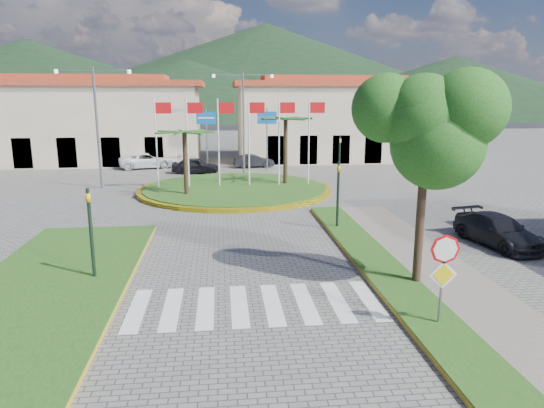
{
  "coord_description": "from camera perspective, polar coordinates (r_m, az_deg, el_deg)",
  "views": [
    {
      "loc": [
        -0.83,
        -9.53,
        6.13
      ],
      "look_at": [
        1.01,
        8.0,
        2.21
      ],
      "focal_mm": 32.0,
      "sensor_mm": 36.0,
      "label": 1
    }
  ],
  "objects": [
    {
      "name": "median_left",
      "position": [
        17.6,
        -24.65,
        -8.71
      ],
      "size": [
        5.0,
        14.0,
        0.18
      ],
      "primitive_type": "cube",
      "color": "#234B15",
      "rests_on": "ground"
    },
    {
      "name": "verge_right",
      "position": [
        14.19,
        18.58,
        -13.35
      ],
      "size": [
        1.6,
        28.0,
        0.18
      ],
      "primitive_type": "cube",
      "color": "#234B15",
      "rests_on": "ground"
    },
    {
      "name": "traffic_light_left",
      "position": [
        17.14,
        -20.57,
        -2.42
      ],
      "size": [
        0.15,
        0.18,
        3.2
      ],
      "color": "black",
      "rests_on": "ground"
    },
    {
      "name": "direction_sign_east",
      "position": [
        40.77,
        -0.59,
        8.9
      ],
      "size": [
        1.6,
        0.14,
        5.2
      ],
      "color": "slate",
      "rests_on": "ground"
    },
    {
      "name": "traffic_light_far",
      "position": [
        36.85,
        7.96,
        5.91
      ],
      "size": [
        0.18,
        0.15,
        3.2
      ],
      "color": "black",
      "rests_on": "ground"
    },
    {
      "name": "hill_near_back",
      "position": [
        139.85,
        -10.01,
        13.14
      ],
      "size": [
        110.0,
        110.0,
        16.0
      ],
      "primitive_type": "cone",
      "color": "black",
      "rests_on": "ground"
    },
    {
      "name": "ground",
      "position": [
        11.36,
        -0.9,
        -20.1
      ],
      "size": [
        160.0,
        160.0,
        0.0
      ],
      "primitive_type": "plane",
      "color": "slate",
      "rests_on": "ground"
    },
    {
      "name": "car_dark_b",
      "position": [
        42.82,
        -2.16,
        5.09
      ],
      "size": [
        3.62,
        1.72,
        1.14
      ],
      "primitive_type": "imported",
      "rotation": [
        0.0,
        0.0,
        1.72
      ],
      "color": "black",
      "rests_on": "ground"
    },
    {
      "name": "traffic_light_right",
      "position": [
        22.58,
        7.78,
        1.74
      ],
      "size": [
        0.15,
        0.18,
        3.2
      ],
      "color": "black",
      "rests_on": "ground"
    },
    {
      "name": "street_lamp_west",
      "position": [
        34.55,
        -19.92,
        9.11
      ],
      "size": [
        4.8,
        0.16,
        8.0
      ],
      "color": "slate",
      "rests_on": "ground"
    },
    {
      "name": "car_side_right",
      "position": [
        22.47,
        25.04,
        -2.82
      ],
      "size": [
        2.53,
        4.59,
        1.26
      ],
      "primitive_type": "imported",
      "rotation": [
        0.0,
        0.0,
        0.18
      ],
      "color": "black",
      "rests_on": "ground"
    },
    {
      "name": "roundabout_island",
      "position": [
        32.1,
        -4.39,
        1.82
      ],
      "size": [
        12.7,
        12.7,
        6.0
      ],
      "color": "yellow",
      "rests_on": "ground"
    },
    {
      "name": "hill_far_east",
      "position": [
        160.98,
        20.65,
        12.8
      ],
      "size": [
        120.0,
        120.0,
        18.0
      ],
      "primitive_type": "cone",
      "color": "black",
      "rests_on": "ground"
    },
    {
      "name": "sidewalk_right",
      "position": [
        14.71,
        22.95,
        -12.82
      ],
      "size": [
        4.0,
        28.0,
        0.15
      ],
      "primitive_type": "cube",
      "color": "gray",
      "rests_on": "ground"
    },
    {
      "name": "crosswalk",
      "position": [
        14.88,
        -2.3,
        -11.77
      ],
      "size": [
        8.0,
        3.0,
        0.01
      ],
      "primitive_type": "cube",
      "color": "silver",
      "rests_on": "ground"
    },
    {
      "name": "direction_sign_west",
      "position": [
        40.6,
        -7.72,
        8.77
      ],
      "size": [
        1.6,
        0.14,
        5.2
      ],
      "color": "slate",
      "rests_on": "ground"
    },
    {
      "name": "stop_sign",
      "position": [
        13.56,
        19.54,
        -6.87
      ],
      "size": [
        0.8,
        0.11,
        2.65
      ],
      "color": "slate",
      "rests_on": "ground"
    },
    {
      "name": "building_left",
      "position": [
        49.37,
        -21.74,
        9.1
      ],
      "size": [
        23.32,
        9.54,
        8.05
      ],
      "color": "#C7B596",
      "rests_on": "ground"
    },
    {
      "name": "hill_far_mid",
      "position": [
        170.5,
        -0.68,
        15.54
      ],
      "size": [
        180.0,
        180.0,
        30.0
      ],
      "primitive_type": "cone",
      "color": "black",
      "rests_on": "ground"
    },
    {
      "name": "car_dark_a",
      "position": [
        39.97,
        -8.99,
        4.51
      ],
      "size": [
        3.89,
        1.85,
        1.29
      ],
      "primitive_type": "imported",
      "rotation": [
        0.0,
        0.0,
        1.48
      ],
      "color": "black",
      "rests_on": "ground"
    },
    {
      "name": "street_lamp_centre",
      "position": [
        39.61,
        -3.39,
        10.17
      ],
      "size": [
        4.8,
        0.16,
        8.0
      ],
      "color": "slate",
      "rests_on": "ground"
    },
    {
      "name": "building_right",
      "position": [
        48.8,
        6.94,
        9.85
      ],
      "size": [
        19.08,
        9.54,
        8.05
      ],
      "color": "#C7B596",
      "rests_on": "ground"
    },
    {
      "name": "hill_far_west",
      "position": [
        159.12,
        -26.63,
        13.02
      ],
      "size": [
        140.0,
        140.0,
        22.0
      ],
      "primitive_type": "cone",
      "color": "black",
      "rests_on": "ground"
    },
    {
      "name": "white_van",
      "position": [
        43.67,
        -14.51,
        4.96
      ],
      "size": [
        5.14,
        3.25,
        1.32
      ],
      "primitive_type": "imported",
      "rotation": [
        0.0,
        0.0,
        1.81
      ],
      "color": "white",
      "rests_on": "ground"
    },
    {
      "name": "deciduous_tree",
      "position": [
        15.88,
        17.72,
        8.52
      ],
      "size": [
        3.6,
        3.6,
        6.8
      ],
      "color": "black",
      "rests_on": "ground"
    }
  ]
}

